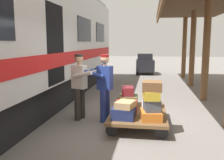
% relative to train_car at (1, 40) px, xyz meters
% --- Properties ---
extents(ground_plane, '(60.00, 60.00, 0.00)m').
position_rel_train_car_xyz_m(ground_plane, '(-3.59, 0.00, -2.06)').
color(ground_plane, slate).
extents(train_car, '(3.02, 16.10, 4.00)m').
position_rel_train_car_xyz_m(train_car, '(0.00, 0.00, 0.00)').
color(train_car, silver).
rests_on(train_car, ground_plane).
extents(luggage_cart, '(1.33, 1.98, 0.34)m').
position_rel_train_car_xyz_m(luggage_cart, '(-3.61, 0.19, -1.77)').
color(luggage_cart, brown).
rests_on(luggage_cart, ground_plane).
extents(suitcase_olive_duffel, '(0.49, 0.50, 0.28)m').
position_rel_train_car_xyz_m(suitcase_olive_duffel, '(-3.31, -0.35, -1.58)').
color(suitcase_olive_duffel, brown).
rests_on(suitcase_olive_duffel, luggage_cart).
extents(suitcase_red_plastic, '(0.53, 0.58, 0.24)m').
position_rel_train_car_xyz_m(suitcase_red_plastic, '(-3.31, 0.19, -1.60)').
color(suitcase_red_plastic, '#AD231E').
rests_on(suitcase_red_plastic, luggage_cart).
extents(suitcase_cream_canvas, '(0.46, 0.47, 0.17)m').
position_rel_train_car_xyz_m(suitcase_cream_canvas, '(-3.91, -0.35, -1.64)').
color(suitcase_cream_canvas, beige).
rests_on(suitcase_cream_canvas, luggage_cart).
extents(suitcase_gray_aluminum, '(0.46, 0.63, 0.16)m').
position_rel_train_car_xyz_m(suitcase_gray_aluminum, '(-3.91, 0.19, -1.64)').
color(suitcase_gray_aluminum, '#9EA0A5').
rests_on(suitcase_gray_aluminum, luggage_cart).
extents(suitcase_navy_fabric, '(0.52, 0.55, 0.24)m').
position_rel_train_car_xyz_m(suitcase_navy_fabric, '(-3.31, 0.73, -1.60)').
color(suitcase_navy_fabric, navy).
rests_on(suitcase_navy_fabric, luggage_cart).
extents(suitcase_orange_carryall, '(0.49, 0.60, 0.19)m').
position_rel_train_car_xyz_m(suitcase_orange_carryall, '(-3.91, 0.73, -1.63)').
color(suitcase_orange_carryall, '#CC6B23').
rests_on(suitcase_orange_carryall, luggage_cart).
extents(suitcase_burgundy_valise, '(0.40, 0.41, 0.16)m').
position_rel_train_car_xyz_m(suitcase_burgundy_valise, '(-3.92, -0.35, -1.47)').
color(suitcase_burgundy_valise, maroon).
rests_on(suitcase_burgundy_valise, suitcase_cream_canvas).
extents(suitcase_slate_roller, '(0.40, 0.44, 0.25)m').
position_rel_train_car_xyz_m(suitcase_slate_roller, '(-3.92, 0.75, -1.40)').
color(suitcase_slate_roller, '#4C515B').
rests_on(suitcase_slate_roller, suitcase_orange_carryall).
extents(suitcase_tan_vintage, '(0.47, 0.53, 0.15)m').
position_rel_train_car_xyz_m(suitcase_tan_vintage, '(-3.35, 0.75, -1.41)').
color(suitcase_tan_vintage, tan).
rests_on(suitcase_tan_vintage, suitcase_navy_fabric).
extents(suitcase_maroon_trunk, '(0.35, 0.48, 0.22)m').
position_rel_train_car_xyz_m(suitcase_maroon_trunk, '(-3.29, -0.39, -1.33)').
color(suitcase_maroon_trunk, maroon).
rests_on(suitcase_maroon_trunk, suitcase_olive_duffel).
extents(suitcase_yellow_case, '(0.39, 0.54, 0.18)m').
position_rel_train_car_xyz_m(suitcase_yellow_case, '(-3.90, 0.71, -1.18)').
color(suitcase_yellow_case, gold).
rests_on(suitcase_yellow_case, suitcase_slate_roller).
extents(suitcase_brown_leather, '(0.41, 0.47, 0.20)m').
position_rel_train_car_xyz_m(suitcase_brown_leather, '(-3.92, 0.71, -0.99)').
color(suitcase_brown_leather, brown).
rests_on(suitcase_brown_leather, suitcase_yellow_case).
extents(porter_in_overalls, '(0.73, 0.55, 1.70)m').
position_rel_train_car_xyz_m(porter_in_overalls, '(-2.73, -0.03, -1.14)').
color(porter_in_overalls, navy).
rests_on(porter_in_overalls, ground_plane).
extents(porter_by_door, '(0.73, 0.57, 1.70)m').
position_rel_train_car_xyz_m(porter_by_door, '(-2.08, -0.09, -1.14)').
color(porter_by_door, '#332D28').
rests_on(porter_by_door, ground_plane).
extents(baggage_tug, '(1.21, 1.77, 1.30)m').
position_rel_train_car_xyz_m(baggage_tug, '(-3.51, -9.82, -1.43)').
color(baggage_tug, black).
rests_on(baggage_tug, ground_plane).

